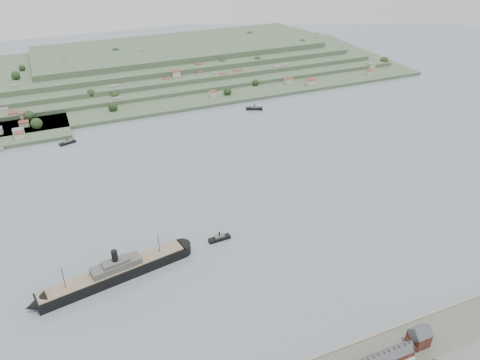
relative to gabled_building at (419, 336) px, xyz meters
name	(u,v)px	position (x,y,z in m)	size (l,w,h in m)	color
ground	(255,210)	(-27.50, 164.00, -8.19)	(1400.00, 1400.00, 0.00)	slate
gabled_building	(419,336)	(0.00, 0.00, 0.00)	(10.40, 10.18, 14.09)	#411D17
far_peninsula	(163,65)	(0.41, 557.10, 3.69)	(760.00, 309.00, 30.00)	#3D5236
steamship	(110,275)	(-153.10, 125.15, -3.06)	(114.98, 32.68, 27.74)	black
tugboat	(219,238)	(-69.48, 137.75, -6.32)	(17.21, 5.29, 7.66)	black
ferry_west	(67,142)	(-159.25, 357.21, -6.62)	(17.94, 9.26, 6.48)	black
ferry_east	(254,108)	(64.89, 366.77, -6.33)	(21.10, 13.79, 7.72)	black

